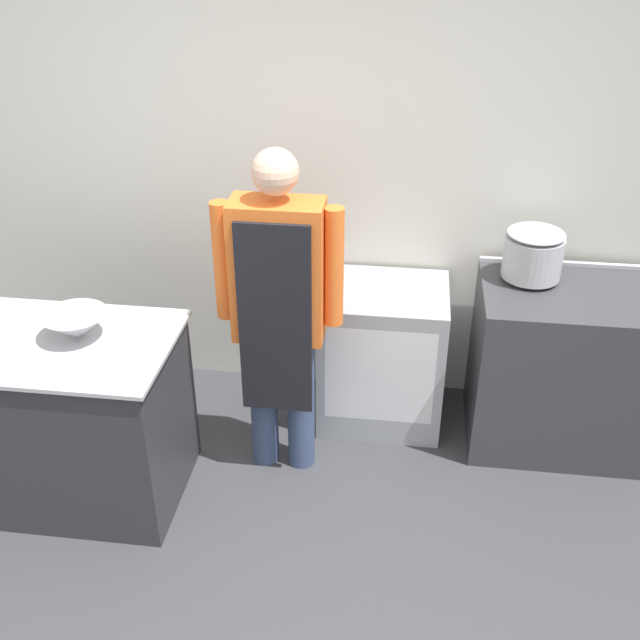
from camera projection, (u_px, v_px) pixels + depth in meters
wall_back at (331, 169)px, 4.02m from camera, size 8.00×0.05×2.70m
prep_counter at (66, 417)px, 3.63m from camera, size 1.13×0.73×0.87m
stove at (558, 367)px, 3.98m from camera, size 0.89×0.66×0.92m
fridge_unit at (382, 355)px, 4.17m from camera, size 0.68×0.57×0.81m
person_cook at (279, 302)px, 3.53m from camera, size 0.61×0.24×1.71m
mixing_bowl at (76, 326)px, 3.40m from camera, size 0.30×0.30×0.13m
stock_pot at (533, 253)px, 3.80m from camera, size 0.30×0.30×0.26m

